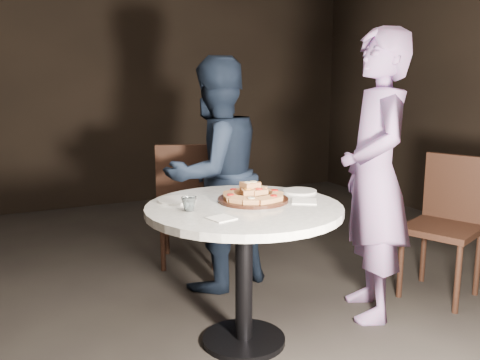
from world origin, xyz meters
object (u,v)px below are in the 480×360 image
object	(u,v)px
serving_board	(253,200)
chair_right	(448,216)
focaccia_pile	(253,193)
diner_teal	(375,176)
table	(244,232)
chair_far	(188,196)
water_glass	(189,204)
diner_navy	(215,175)

from	to	relation	value
serving_board	chair_right	world-z (taller)	chair_right
focaccia_pile	diner_teal	distance (m)	0.80
serving_board	chair_right	bearing A→B (deg)	-0.67
table	diner_teal	size ratio (longest dim) A/B	0.63
chair_far	diner_teal	distance (m)	1.51
serving_board	water_glass	bearing A→B (deg)	-172.51
chair_right	diner_navy	bearing A→B (deg)	-143.22
table	chair_far	distance (m)	1.30
focaccia_pile	chair_far	xyz separation A→B (m)	(0.06, 1.22, -0.28)
table	chair_far	bearing A→B (deg)	83.52
diner_navy	diner_teal	bearing A→B (deg)	113.96
table	serving_board	world-z (taller)	serving_board
chair_far	diner_teal	bearing A→B (deg)	142.26
water_glass	chair_right	bearing A→B (deg)	1.06
table	diner_teal	xyz separation A→B (m)	(0.89, 0.01, 0.23)
table	water_glass	world-z (taller)	water_glass
serving_board	focaccia_pile	size ratio (longest dim) A/B	1.13
water_glass	chair_right	world-z (taller)	chair_right
water_glass	chair_far	xyz separation A→B (m)	(0.45, 1.27, -0.27)
focaccia_pile	chair_far	bearing A→B (deg)	87.27
water_glass	diner_teal	world-z (taller)	diner_teal
serving_board	chair_far	distance (m)	1.25
serving_board	table	bearing A→B (deg)	-142.36
table	focaccia_pile	xyz separation A→B (m)	(0.09, 0.07, 0.19)
table	chair_right	distance (m)	1.57
water_glass	chair_right	size ratio (longest dim) A/B	0.08
chair_far	water_glass	bearing A→B (deg)	92.59
focaccia_pile	chair_far	distance (m)	1.25
diner_navy	focaccia_pile	bearing A→B (deg)	66.80
chair_far	diner_teal	xyz separation A→B (m)	(0.74, -1.28, 0.32)
table	serving_board	distance (m)	0.19
water_glass	diner_navy	bearing A→B (deg)	59.44
water_glass	serving_board	bearing A→B (deg)	7.49
water_glass	chair_right	xyz separation A→B (m)	(1.87, 0.03, -0.29)
chair_right	diner_navy	world-z (taller)	diner_navy
focaccia_pile	water_glass	xyz separation A→B (m)	(-0.39, -0.05, -0.01)
serving_board	diner_navy	bearing A→B (deg)	82.96
serving_board	focaccia_pile	xyz separation A→B (m)	(-0.00, 0.00, 0.04)
table	water_glass	size ratio (longest dim) A/B	14.01
diner_navy	table	bearing A→B (deg)	61.58
table	diner_navy	xyz separation A→B (m)	(0.18, 0.85, 0.16)
diner_navy	water_glass	bearing A→B (deg)	43.33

